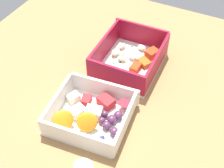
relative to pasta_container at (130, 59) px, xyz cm
name	(u,v)px	position (x,y,z in cm)	size (l,w,h in cm)	color
table_surface	(109,95)	(10.17, -0.77, -3.04)	(80.00, 80.00, 2.00)	#9E7547
pasta_container	(130,59)	(0.00, 0.00, 0.00)	(17.75, 14.51, 6.34)	white
fruit_bowl	(92,115)	(18.67, -0.28, -0.35)	(15.67, 16.72, 4.94)	white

